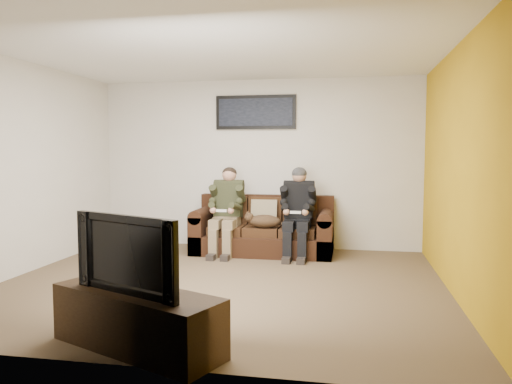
% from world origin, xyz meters
% --- Properties ---
extents(floor, '(5.00, 5.00, 0.00)m').
position_xyz_m(floor, '(0.00, 0.00, 0.00)').
color(floor, brown).
rests_on(floor, ground).
extents(ceiling, '(5.00, 5.00, 0.00)m').
position_xyz_m(ceiling, '(0.00, 0.00, 2.60)').
color(ceiling, silver).
rests_on(ceiling, ground).
extents(wall_back, '(5.00, 0.00, 5.00)m').
position_xyz_m(wall_back, '(0.00, 2.25, 1.30)').
color(wall_back, beige).
rests_on(wall_back, ground).
extents(wall_front, '(5.00, 0.00, 5.00)m').
position_xyz_m(wall_front, '(0.00, -2.25, 1.30)').
color(wall_front, beige).
rests_on(wall_front, ground).
extents(wall_left, '(0.00, 4.50, 4.50)m').
position_xyz_m(wall_left, '(-2.50, 0.00, 1.30)').
color(wall_left, beige).
rests_on(wall_left, ground).
extents(wall_right, '(0.00, 4.50, 4.50)m').
position_xyz_m(wall_right, '(2.50, 0.00, 1.30)').
color(wall_right, beige).
rests_on(wall_right, ground).
extents(accent_wall_right, '(0.00, 4.50, 4.50)m').
position_xyz_m(accent_wall_right, '(2.49, 0.00, 1.30)').
color(accent_wall_right, '#C19413').
rests_on(accent_wall_right, ground).
extents(sofa, '(2.04, 0.88, 0.83)m').
position_xyz_m(sofa, '(0.17, 1.82, 0.31)').
color(sofa, black).
rests_on(sofa, ground).
extents(throw_pillow, '(0.39, 0.19, 0.39)m').
position_xyz_m(throw_pillow, '(0.17, 1.86, 0.59)').
color(throw_pillow, '#90805E').
rests_on(throw_pillow, sofa).
extents(throw_blanket, '(0.42, 0.20, 0.07)m').
position_xyz_m(throw_blanket, '(-0.44, 2.08, 0.83)').
color(throw_blanket, '#BEB48C').
rests_on(throw_blanket, sofa).
extents(person_left, '(0.51, 0.87, 1.26)m').
position_xyz_m(person_left, '(-0.35, 1.65, 0.70)').
color(person_left, '#806D50').
rests_on(person_left, sofa).
extents(person_right, '(0.51, 0.86, 1.27)m').
position_xyz_m(person_right, '(0.69, 1.65, 0.71)').
color(person_right, black).
rests_on(person_right, sofa).
extents(cat, '(0.66, 0.26, 0.24)m').
position_xyz_m(cat, '(0.21, 1.55, 0.51)').
color(cat, '#4E351E').
rests_on(cat, sofa).
extents(framed_poster, '(1.25, 0.05, 0.52)m').
position_xyz_m(framed_poster, '(-0.03, 2.22, 2.10)').
color(framed_poster, black).
rests_on(framed_poster, wall_back).
extents(tv_stand, '(1.49, 0.99, 0.45)m').
position_xyz_m(tv_stand, '(-0.15, -1.95, 0.22)').
color(tv_stand, black).
rests_on(tv_stand, ground).
extents(television, '(0.99, 0.53, 0.59)m').
position_xyz_m(television, '(-0.15, -1.95, 0.74)').
color(television, black).
rests_on(television, tv_stand).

